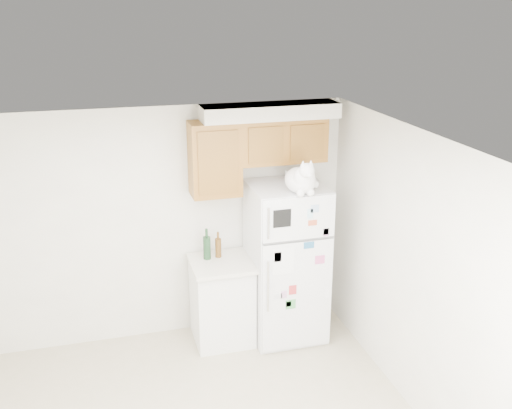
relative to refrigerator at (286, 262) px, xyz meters
name	(u,v)px	position (x,y,z in m)	size (l,w,h in m)	color
room_shell	(210,252)	(-1.08, -1.36, 0.82)	(3.84, 4.04, 2.52)	silver
refrigerator	(286,262)	(0.00, 0.00, 0.00)	(0.76, 0.78, 1.70)	white
base_counter	(222,300)	(-0.69, 0.07, -0.39)	(0.64, 0.64, 0.92)	white
cat	(302,179)	(0.05, -0.26, 0.99)	(0.36, 0.53, 0.37)	white
storage_box_back	(296,176)	(0.14, 0.16, 0.90)	(0.18, 0.13, 0.10)	white
storage_box_front	(302,181)	(0.15, -0.01, 0.89)	(0.15, 0.11, 0.09)	white
bottle_green	(207,244)	(-0.82, 0.16, 0.24)	(0.08, 0.08, 0.33)	#19381E
bottle_amber	(218,245)	(-0.69, 0.18, 0.21)	(0.07, 0.07, 0.28)	#593814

